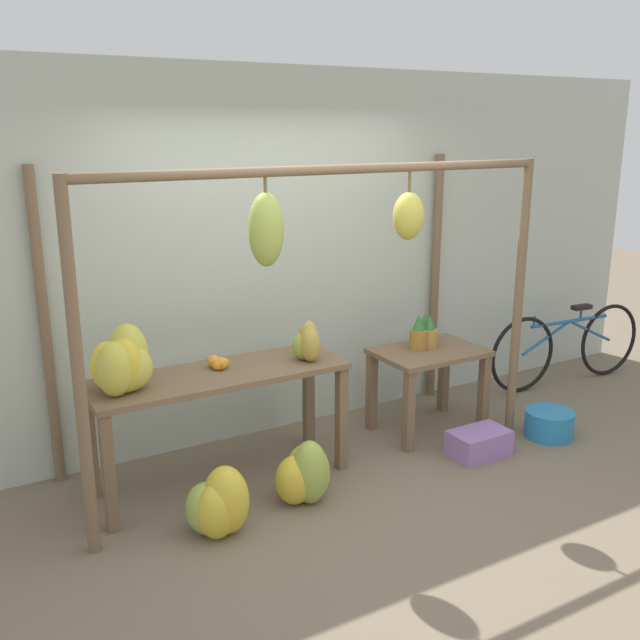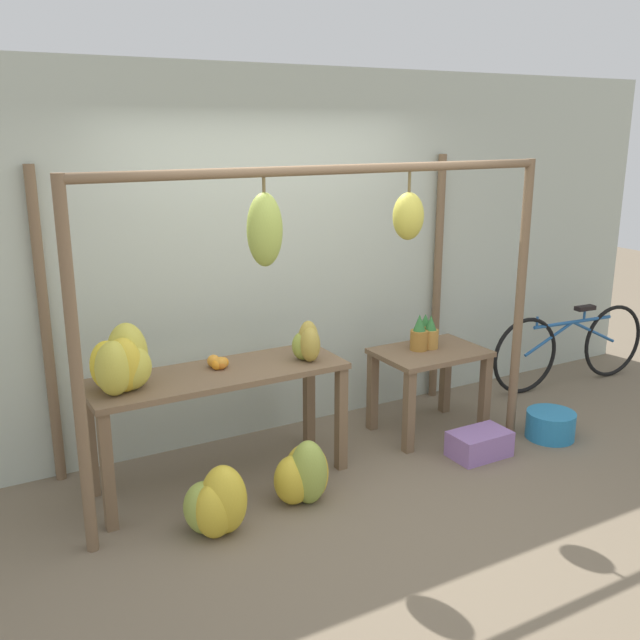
% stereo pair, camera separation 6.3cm
% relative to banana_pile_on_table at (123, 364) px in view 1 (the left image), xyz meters
% --- Properties ---
extents(ground_plane, '(20.00, 20.00, 0.00)m').
position_rel_banana_pile_on_table_xyz_m(ground_plane, '(1.29, -0.82, -0.97)').
color(ground_plane, '#756651').
extents(shop_wall_back, '(8.00, 0.08, 2.80)m').
position_rel_banana_pile_on_table_xyz_m(shop_wall_back, '(1.29, 0.70, 0.43)').
color(shop_wall_back, '#B7C1B2').
rests_on(shop_wall_back, ground_plane).
extents(stall_awning, '(3.31, 1.12, 2.14)m').
position_rel_banana_pile_on_table_xyz_m(stall_awning, '(1.26, -0.14, 0.51)').
color(stall_awning, brown).
rests_on(stall_awning, ground_plane).
extents(display_table_main, '(1.72, 0.57, 0.80)m').
position_rel_banana_pile_on_table_xyz_m(display_table_main, '(0.63, 0.02, -0.30)').
color(display_table_main, brown).
rests_on(display_table_main, ground_plane).
extents(display_table_side, '(0.84, 0.59, 0.67)m').
position_rel_banana_pile_on_table_xyz_m(display_table_side, '(2.39, 0.01, -0.45)').
color(display_table_side, brown).
rests_on(display_table_side, ground_plane).
extents(banana_pile_on_table, '(0.43, 0.45, 0.40)m').
position_rel_banana_pile_on_table_xyz_m(banana_pile_on_table, '(0.00, 0.00, 0.00)').
color(banana_pile_on_table, gold).
rests_on(banana_pile_on_table, display_table_main).
extents(orange_pile, '(0.13, 0.15, 0.09)m').
position_rel_banana_pile_on_table_xyz_m(orange_pile, '(0.65, 0.07, -0.13)').
color(orange_pile, orange).
rests_on(orange_pile, display_table_main).
extents(pineapple_cluster, '(0.24, 0.20, 0.29)m').
position_rel_banana_pile_on_table_xyz_m(pineapple_cluster, '(2.38, 0.08, -0.18)').
color(pineapple_cluster, '#A3702D').
rests_on(pineapple_cluster, display_table_side).
extents(banana_pile_ground_left, '(0.47, 0.42, 0.43)m').
position_rel_banana_pile_on_table_xyz_m(banana_pile_ground_left, '(0.35, -0.58, -0.78)').
color(banana_pile_ground_left, gold).
rests_on(banana_pile_ground_left, ground_plane).
extents(banana_pile_ground_right, '(0.43, 0.38, 0.43)m').
position_rel_banana_pile_on_table_xyz_m(banana_pile_ground_right, '(1.00, -0.49, -0.78)').
color(banana_pile_ground_right, gold).
rests_on(banana_pile_ground_right, ground_plane).
extents(fruit_crate_white, '(0.44, 0.27, 0.19)m').
position_rel_banana_pile_on_table_xyz_m(fruit_crate_white, '(2.43, -0.55, -0.87)').
color(fruit_crate_white, '#9970B7').
rests_on(fruit_crate_white, ground_plane).
extents(blue_bucket, '(0.38, 0.38, 0.21)m').
position_rel_banana_pile_on_table_xyz_m(blue_bucket, '(3.14, -0.58, -0.86)').
color(blue_bucket, teal).
rests_on(blue_bucket, ground_plane).
extents(parked_bicycle, '(1.79, 0.17, 0.75)m').
position_rel_banana_pile_on_table_xyz_m(parked_bicycle, '(4.20, 0.21, -0.60)').
color(parked_bicycle, black).
rests_on(parked_bicycle, ground_plane).
extents(papaya_pile, '(0.21, 0.24, 0.28)m').
position_rel_banana_pile_on_table_xyz_m(papaya_pile, '(1.26, -0.06, -0.05)').
color(papaya_pile, '#93A33D').
rests_on(papaya_pile, display_table_main).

